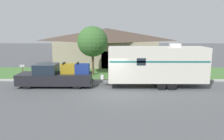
{
  "coord_description": "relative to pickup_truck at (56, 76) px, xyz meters",
  "views": [
    {
      "loc": [
        0.2,
        -15.9,
        4.68
      ],
      "look_at": [
        0.08,
        1.76,
        1.4
      ],
      "focal_mm": 35.0,
      "sensor_mm": 36.0,
      "label": 1
    }
  ],
  "objects": [
    {
      "name": "pickup_truck",
      "position": [
        0.0,
        0.0,
        0.0
      ],
      "size": [
        6.15,
        1.94,
        2.03
      ],
      "color": "black",
      "rests_on": "ground_plane"
    },
    {
      "name": "travel_trailer",
      "position": [
        8.35,
        -0.0,
        1.02
      ],
      "size": [
        9.08,
        2.33,
        3.58
      ],
      "color": "black",
      "rests_on": "ground_plane"
    },
    {
      "name": "tree_in_yard",
      "position": [
        2.65,
        4.73,
        2.6
      ],
      "size": [
        3.12,
        3.12,
        5.04
      ],
      "color": "brown",
      "rests_on": "ground_plane"
    },
    {
      "name": "house_across_street",
      "position": [
        3.82,
        12.3,
        1.65
      ],
      "size": [
        13.8,
        8.38,
        4.88
      ],
      "color": "gray",
      "rests_on": "ground_plane"
    },
    {
      "name": "ground_plane",
      "position": [
        4.6,
        -1.76,
        -0.88
      ],
      "size": [
        120.0,
        120.0,
        0.0
      ],
      "primitive_type": "plane",
      "color": "#515456"
    },
    {
      "name": "mailbox",
      "position": [
        -3.97,
        2.95,
        0.16
      ],
      "size": [
        0.48,
        0.2,
        1.35
      ],
      "color": "brown",
      "rests_on": "ground_plane"
    },
    {
      "name": "lawn_strip",
      "position": [
        4.6,
        5.64,
        -0.86
      ],
      "size": [
        80.0,
        7.0,
        0.03
      ],
      "color": "#477538",
      "rests_on": "ground_plane"
    },
    {
      "name": "curb_strip",
      "position": [
        4.6,
        1.99,
        -0.81
      ],
      "size": [
        80.0,
        0.3,
        0.14
      ],
      "color": "#ADADA8",
      "rests_on": "ground_plane"
    }
  ]
}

